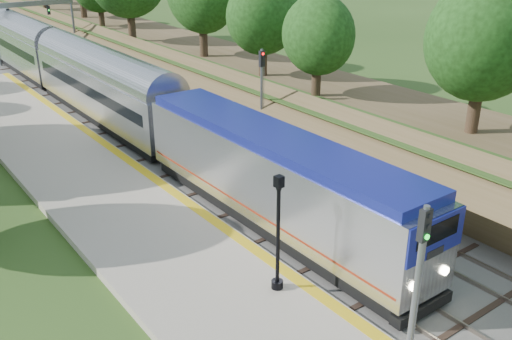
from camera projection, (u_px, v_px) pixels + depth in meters
trackbed at (22, 54)px, 63.76m from camera, size 9.50×170.00×0.28m
platform at (135, 221)px, 27.26m from camera, size 6.40×68.00×0.38m
yellow_stripe at (187, 201)px, 28.74m from camera, size 0.55×68.00×0.01m
embankment at (92, 29)px, 67.59m from camera, size 10.64×170.00×11.70m
signal_gantry at (34, 15)px, 58.45m from camera, size 8.40×0.38×6.20m
train at (22, 48)px, 55.76m from camera, size 2.99×99.58×4.40m
lamppost_far at (278, 240)px, 21.06m from camera, size 0.46×0.46×4.69m
signal_platform at (418, 275)px, 16.37m from camera, size 0.34×0.27×5.77m
signal_farside at (262, 87)px, 35.79m from camera, size 0.34×0.27×6.14m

